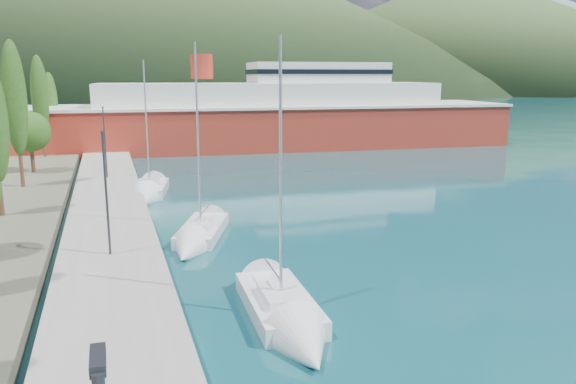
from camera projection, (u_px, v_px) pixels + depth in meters
name	position (u px, v px, depth m)	size (l,w,h in m)	color
ground	(146.00, 118.00, 128.65)	(1400.00, 1400.00, 0.00)	#114951
quay	(109.00, 211.00, 38.29)	(5.00, 88.00, 0.80)	gray
hills_far	(239.00, 13.00, 619.25)	(1480.00, 900.00, 180.00)	slate
hills_near	(263.00, 16.00, 383.39)	(1010.00, 520.00, 115.00)	#3B542A
tree_row	(11.00, 124.00, 41.28)	(3.66, 64.08, 11.49)	#47301E
lamp_posts	(106.00, 190.00, 26.87)	(0.15, 45.94, 6.06)	#2D2D33
sailboat_near	(292.00, 326.00, 20.85)	(2.83, 8.35, 11.86)	silver
sailboat_mid	(195.00, 241.00, 31.70)	(5.08, 8.68, 12.16)	silver
sailboat_far	(147.00, 194.00, 43.90)	(3.98, 8.23, 11.61)	silver
ferry	(272.00, 118.00, 74.94)	(65.13, 17.83, 12.78)	#9E2B1D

